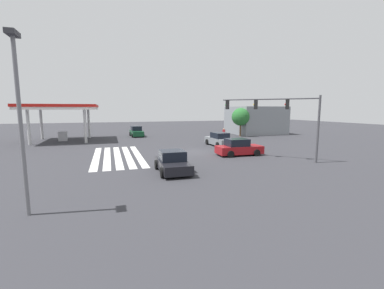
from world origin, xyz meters
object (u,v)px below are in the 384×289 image
at_px(tree_corner_a, 241,117).
at_px(car_3, 136,132).
at_px(car_0, 239,148).
at_px(traffic_signal_mast, 279,112).
at_px(car_1, 173,163).
at_px(car_2, 219,140).
at_px(pedestrian, 224,133).
at_px(street_light_pole_b, 19,108).

bearing_deg(tree_corner_a, car_3, -107.30).
xyz_separation_m(car_0, car_3, (-20.79, -7.65, 0.04)).
height_order(traffic_signal_mast, car_1, traffic_signal_mast).
distance_m(car_1, car_2, 14.00).
relative_size(traffic_signal_mast, car_2, 1.21).
xyz_separation_m(car_0, car_2, (-6.45, 0.81, 0.02)).
xyz_separation_m(car_2, car_3, (-14.35, -8.45, 0.02)).
bearing_deg(car_3, traffic_signal_mast, 19.81).
bearing_deg(car_3, tree_corner_a, 69.83).
bearing_deg(car_0, pedestrian, 73.16).
bearing_deg(car_1, traffic_signal_mast, 101.25).
relative_size(car_0, car_3, 1.00).
distance_m(pedestrian, street_light_pole_b, 29.43).
distance_m(car_0, car_1, 9.01).
height_order(car_2, car_3, car_3).
bearing_deg(street_light_pole_b, car_2, 135.77).
bearing_deg(car_0, tree_corner_a, 62.59).
relative_size(car_1, pedestrian, 2.44).
bearing_deg(car_1, tree_corner_a, 142.83).
relative_size(car_1, tree_corner_a, 0.90).
distance_m(traffic_signal_mast, pedestrian, 15.34).
distance_m(traffic_signal_mast, car_3, 26.00).
relative_size(traffic_signal_mast, tree_corner_a, 1.29).
height_order(car_1, car_2, car_2).
distance_m(car_1, street_light_pole_b, 10.06).
relative_size(car_0, car_1, 1.06).
bearing_deg(street_light_pole_b, car_0, 123.40).
bearing_deg(car_2, traffic_signal_mast, -173.55).
xyz_separation_m(car_1, car_2, (-11.11, 8.51, 0.06)).
distance_m(traffic_signal_mast, car_1, 10.73).
height_order(car_1, car_3, car_3).
relative_size(car_0, pedestrian, 2.59).
bearing_deg(pedestrian, car_1, 6.04).
height_order(traffic_signal_mast, car_3, traffic_signal_mast).
distance_m(traffic_signal_mast, tree_corner_a, 19.78).
xyz_separation_m(car_1, pedestrian, (-16.58, 11.67, 0.27)).
relative_size(pedestrian, tree_corner_a, 0.37).
distance_m(car_0, pedestrian, 12.56).
relative_size(car_2, pedestrian, 2.90).
relative_size(car_3, tree_corner_a, 0.95).
height_order(car_1, street_light_pole_b, street_light_pole_b).
height_order(car_0, car_2, car_2).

